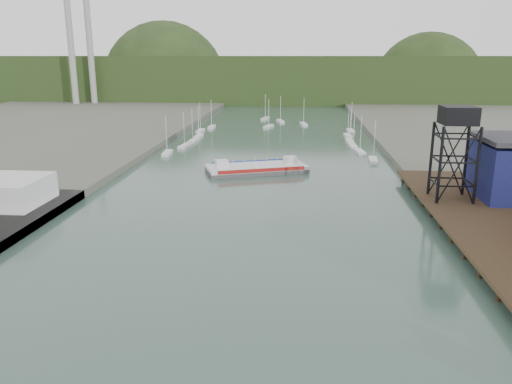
# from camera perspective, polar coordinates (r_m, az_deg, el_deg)

# --- Properties ---
(east_pier) EXTENTS (14.00, 70.00, 2.45)m
(east_pier) POSITION_cam_1_polar(r_m,az_deg,el_deg) (82.32, 24.98, -3.39)
(east_pier) COLOR black
(east_pier) RESTS_ON ground
(lift_tower) EXTENTS (6.50, 6.50, 16.00)m
(lift_tower) POSITION_cam_1_polar(r_m,az_deg,el_deg) (90.88, 22.06, 7.50)
(lift_tower) COLOR black
(lift_tower) RESTS_ON east_pier
(marina_sailboats) EXTENTS (57.71, 92.65, 0.90)m
(marina_sailboats) POSITION_cam_1_polar(r_m,az_deg,el_deg) (169.00, 2.09, 6.50)
(marina_sailboats) COLOR silver
(marina_sailboats) RESTS_ON ground
(smokestacks) EXTENTS (11.20, 8.20, 60.00)m
(smokestacks) POSITION_cam_1_polar(r_m,az_deg,el_deg) (284.92, -19.40, 15.25)
(smokestacks) COLOR #989793
(smokestacks) RESTS_ON ground
(distant_hills) EXTENTS (500.00, 120.00, 80.00)m
(distant_hills) POSITION_cam_1_polar(r_m,az_deg,el_deg) (330.30, 2.91, 12.56)
(distant_hills) COLOR #213316
(distant_hills) RESTS_ON ground
(chain_ferry) EXTENTS (24.59, 16.36, 3.29)m
(chain_ferry) POSITION_cam_1_polar(r_m,az_deg,el_deg) (116.19, 0.07, 2.74)
(chain_ferry) COLOR #47474A
(chain_ferry) RESTS_ON ground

